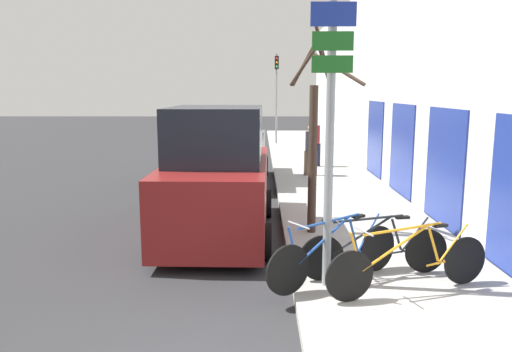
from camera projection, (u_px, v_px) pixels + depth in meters
ground_plane at (242, 185)px, 15.09m from camera, size 80.00×80.00×0.00m
sidewalk_curb at (318, 169)px, 17.82m from camera, size 3.20×32.00×0.15m
building_facade at (371, 79)px, 17.19m from camera, size 0.23×32.00×6.50m
signpost at (330, 131)px, 6.64m from camera, size 0.59×0.14×3.95m
bicycle_0 at (410, 264)px, 6.68m from camera, size 2.38×0.89×0.94m
bicycle_1 at (336, 255)px, 7.04m from camera, size 2.00×1.34×0.96m
bicycle_2 at (375, 251)px, 7.26m from camera, size 2.26×0.60×0.92m
parked_car_0 at (218, 179)px, 9.72m from camera, size 2.18×4.69×2.54m
parked_car_1 at (233, 150)px, 15.31m from camera, size 2.21×4.37×2.24m
pedestrian_near at (315, 139)px, 17.76m from camera, size 0.44×0.37×1.68m
pedestrian_far at (311, 146)px, 15.85m from camera, size 0.42×0.36×1.62m
street_tree at (314, 138)px, 9.34m from camera, size 1.27×1.40×3.92m
traffic_light at (277, 86)px, 25.11m from camera, size 0.20×0.30×4.50m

